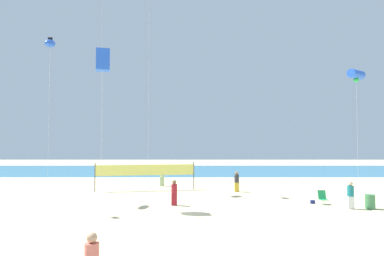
# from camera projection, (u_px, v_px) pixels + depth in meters

# --- Properties ---
(ground_plane) EXTENTS (120.00, 120.00, 0.00)m
(ground_plane) POSITION_uv_depth(u_px,v_px,m) (173.00, 217.00, 18.52)
(ground_plane) COLOR beige
(ocean_band) EXTENTS (120.00, 20.00, 0.01)m
(ocean_band) POSITION_uv_depth(u_px,v_px,m) (185.00, 170.00, 49.17)
(ocean_band) COLOR teal
(ocean_band) RESTS_ON ground
(beachgoer_maroon_shirt) EXTENTS (0.37, 0.37, 1.63)m
(beachgoer_maroon_shirt) POSITION_uv_depth(u_px,v_px,m) (174.00, 192.00, 21.85)
(beachgoer_maroon_shirt) COLOR maroon
(beachgoer_maroon_shirt) RESTS_ON ground
(beachgoer_sage_shirt) EXTENTS (0.40, 0.40, 1.76)m
(beachgoer_sage_shirt) POSITION_uv_depth(u_px,v_px,m) (162.00, 176.00, 31.44)
(beachgoer_sage_shirt) COLOR #99B28C
(beachgoer_sage_shirt) RESTS_ON ground
(beachgoer_teal_shirt) EXTENTS (0.39, 0.39, 1.70)m
(beachgoer_teal_shirt) POSITION_uv_depth(u_px,v_px,m) (351.00, 194.00, 20.67)
(beachgoer_teal_shirt) COLOR white
(beachgoer_teal_shirt) RESTS_ON ground
(beachgoer_charcoal_shirt) EXTENTS (0.38, 0.38, 1.67)m
(beachgoer_charcoal_shirt) POSITION_uv_depth(u_px,v_px,m) (237.00, 181.00, 27.87)
(beachgoer_charcoal_shirt) COLOR gold
(beachgoer_charcoal_shirt) RESTS_ON ground
(folding_beach_chair) EXTENTS (0.52, 0.65, 0.89)m
(folding_beach_chair) POSITION_uv_depth(u_px,v_px,m) (323.00, 197.00, 22.29)
(folding_beach_chair) COLOR #1E8C4C
(folding_beach_chair) RESTS_ON ground
(trash_barrel) EXTENTS (0.58, 0.58, 0.88)m
(trash_barrel) POSITION_uv_depth(u_px,v_px,m) (370.00, 202.00, 20.66)
(trash_barrel) COLOR #3F7F4C
(trash_barrel) RESTS_ON ground
(volleyball_net) EXTENTS (8.26, 1.46, 2.40)m
(volleyball_net) POSITION_uv_depth(u_px,v_px,m) (146.00, 171.00, 28.59)
(volleyball_net) COLOR #4C4C51
(volleyball_net) RESTS_ON ground
(beach_handbag) EXTENTS (0.29, 0.14, 0.23)m
(beach_handbag) POSITION_uv_depth(u_px,v_px,m) (313.00, 202.00, 22.44)
(beach_handbag) COLOR navy
(beach_handbag) RESTS_ON ground
(kite_blue_inflatable) EXTENTS (0.66, 1.69, 11.57)m
(kite_blue_inflatable) POSITION_uv_depth(u_px,v_px,m) (50.00, 44.00, 23.99)
(kite_blue_inflatable) COLOR silver
(kite_blue_inflatable) RESTS_ON ground
(kite_blue_tube) EXTENTS (1.63, 1.44, 9.64)m
(kite_blue_tube) POSITION_uv_depth(u_px,v_px,m) (356.00, 75.00, 25.91)
(kite_blue_tube) COLOR silver
(kite_blue_tube) RESTS_ON ground
(kite_blue_box) EXTENTS (1.04, 1.04, 10.01)m
(kite_blue_box) POSITION_uv_depth(u_px,v_px,m) (103.00, 60.00, 21.59)
(kite_blue_box) COLOR silver
(kite_blue_box) RESTS_ON ground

